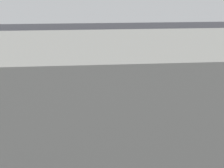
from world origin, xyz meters
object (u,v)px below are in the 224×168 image
fire_hydrant (91,104)px  pedestrian (77,96)px  sign_post (53,98)px  moving_hatchback (135,71)px

fire_hydrant → pedestrian: (0.71, -0.36, 0.28)m
pedestrian → sign_post: size_ratio=0.51×
fire_hydrant → sign_post: bearing=48.3°
moving_hatchback → pedestrian: size_ratio=3.47×
fire_hydrant → sign_post: size_ratio=0.33×
pedestrian → sign_post: bearing=68.3°
fire_hydrant → pedestrian: pedestrian is taller
moving_hatchback → sign_post: 6.44m
moving_hatchback → sign_post: bearing=48.8°
sign_post → moving_hatchback: bearing=-131.2°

